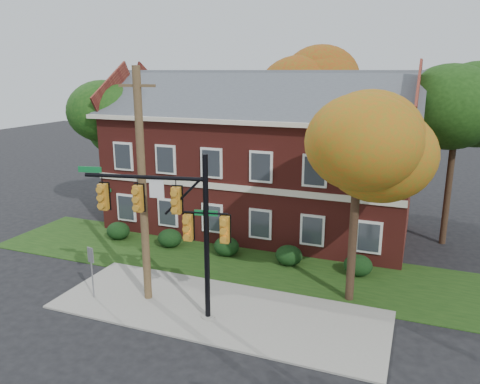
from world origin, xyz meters
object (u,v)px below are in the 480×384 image
(tree_near_right, at_px, (364,150))
(traffic_signal, at_px, (176,219))
(hedge_far_right, at_px, (358,265))
(tree_far_rear, at_px, (311,83))
(utility_pole, at_px, (142,188))
(apartment_building, at_px, (259,150))
(hedge_center, at_px, (226,246))
(hedge_far_left, at_px, (118,231))
(sign_post, at_px, (91,264))
(tree_left_rear, at_px, (115,119))
(hedge_left, at_px, (170,238))
(tree_right_rear, at_px, (465,102))
(hedge_right, at_px, (289,255))

(tree_near_right, height_order, traffic_signal, tree_near_right)
(hedge_far_right, xyz_separation_m, traffic_signal, (-6.27, -6.71, 3.68))
(tree_far_rear, relative_size, utility_pole, 1.16)
(apartment_building, relative_size, tree_near_right, 2.19)
(apartment_building, bearing_deg, tree_near_right, -48.23)
(utility_pole, bearing_deg, hedge_center, 71.31)
(hedge_far_left, bearing_deg, sign_post, -62.52)
(apartment_building, bearing_deg, hedge_far_right, -36.89)
(apartment_building, bearing_deg, hedge_far_left, -143.11)
(hedge_far_left, xyz_separation_m, tree_left_rear, (-2.73, 4.14, 6.16))
(tree_far_rear, bearing_deg, sign_post, -103.73)
(utility_pole, bearing_deg, hedge_left, 104.32)
(hedge_center, xyz_separation_m, traffic_signal, (0.73, -6.71, 3.68))
(tree_left_rear, xyz_separation_m, utility_pole, (8.47, -10.01, -1.62))
(hedge_far_right, xyz_separation_m, tree_right_rear, (4.31, 6.11, 7.60))
(hedge_far_left, distance_m, tree_right_rear, 20.75)
(hedge_center, height_order, tree_left_rear, tree_left_rear)
(hedge_far_right, bearing_deg, hedge_left, 180.00)
(utility_pole, bearing_deg, hedge_far_right, 28.81)
(hedge_right, height_order, utility_pole, utility_pole)
(traffic_signal, bearing_deg, tree_far_rear, 77.21)
(tree_left_rear, distance_m, sign_post, 13.50)
(apartment_building, height_order, hedge_far_left, apartment_building)
(utility_pole, bearing_deg, hedge_far_left, 127.78)
(tree_right_rear, relative_size, sign_post, 4.40)
(hedge_left, xyz_separation_m, tree_far_rear, (4.84, 13.09, 8.32))
(hedge_center, bearing_deg, tree_near_right, -21.42)
(hedge_left, height_order, traffic_signal, traffic_signal)
(hedge_center, distance_m, tree_right_rear, 14.94)
(hedge_center, height_order, hedge_right, same)
(hedge_center, xyz_separation_m, tree_left_rear, (-9.73, 4.14, 6.16))
(hedge_right, bearing_deg, hedge_far_left, 180.00)
(hedge_right, xyz_separation_m, utility_pole, (-4.76, -5.87, 4.53))
(hedge_left, bearing_deg, hedge_far_left, 180.00)
(hedge_far_left, bearing_deg, hedge_right, 0.00)
(apartment_building, relative_size, hedge_center, 13.43)
(hedge_center, height_order, sign_post, sign_post)
(tree_right_rear, bearing_deg, hedge_center, -151.63)
(hedge_center, bearing_deg, hedge_far_right, 0.00)
(sign_post, bearing_deg, tree_far_rear, 89.57)
(tree_near_right, xyz_separation_m, tree_far_rear, (-5.88, 15.93, 2.17))
(hedge_right, distance_m, sign_post, 9.77)
(tree_left_rear, bearing_deg, apartment_building, 6.54)
(apartment_building, relative_size, traffic_signal, 2.77)
(tree_left_rear, xyz_separation_m, sign_post, (6.23, -10.87, -5.04))
(apartment_building, bearing_deg, tree_left_rear, -173.46)
(tree_right_rear, bearing_deg, hedge_right, -141.98)
(hedge_left, xyz_separation_m, traffic_signal, (4.23, -6.71, 3.68))
(hedge_far_left, bearing_deg, tree_far_rear, 57.50)
(hedge_far_left, xyz_separation_m, tree_right_rear, (18.31, 6.11, 7.60))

